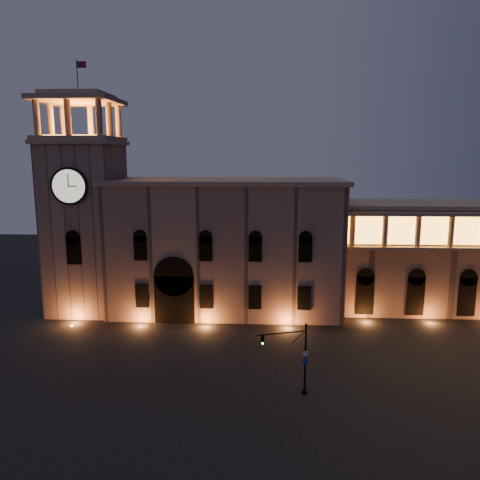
{
  "coord_description": "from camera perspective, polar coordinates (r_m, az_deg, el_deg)",
  "views": [
    {
      "loc": [
        2.74,
        -39.23,
        20.68
      ],
      "look_at": [
        0.16,
        16.0,
        10.62
      ],
      "focal_mm": 35.0,
      "sensor_mm": 36.0,
      "label": 1
    }
  ],
  "objects": [
    {
      "name": "ground",
      "position": [
        44.43,
        -1.22,
        -17.43
      ],
      "size": [
        160.0,
        160.0,
        0.0
      ],
      "primitive_type": "plane",
      "color": "black",
      "rests_on": "ground"
    },
    {
      "name": "government_building",
      "position": [
        62.5,
        -1.79,
        -0.68
      ],
      "size": [
        30.8,
        12.8,
        17.6
      ],
      "color": "#906F5E",
      "rests_on": "ground"
    },
    {
      "name": "clock_tower",
      "position": [
        65.05,
        -18.3,
        2.56
      ],
      "size": [
        9.8,
        9.8,
        32.4
      ],
      "color": "#906F5E",
      "rests_on": "ground"
    },
    {
      "name": "colonnade_wing",
      "position": [
        70.87,
        27.01,
        -1.69
      ],
      "size": [
        40.6,
        11.5,
        14.5
      ],
      "color": "#8B6959",
      "rests_on": "ground"
    },
    {
      "name": "traffic_light",
      "position": [
        41.96,
        6.93,
        -14.1
      ],
      "size": [
        4.55,
        1.54,
        6.46
      ],
      "rotation": [
        0.0,
        0.0,
        0.28
      ],
      "color": "black",
      "rests_on": "ground"
    }
  ]
}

